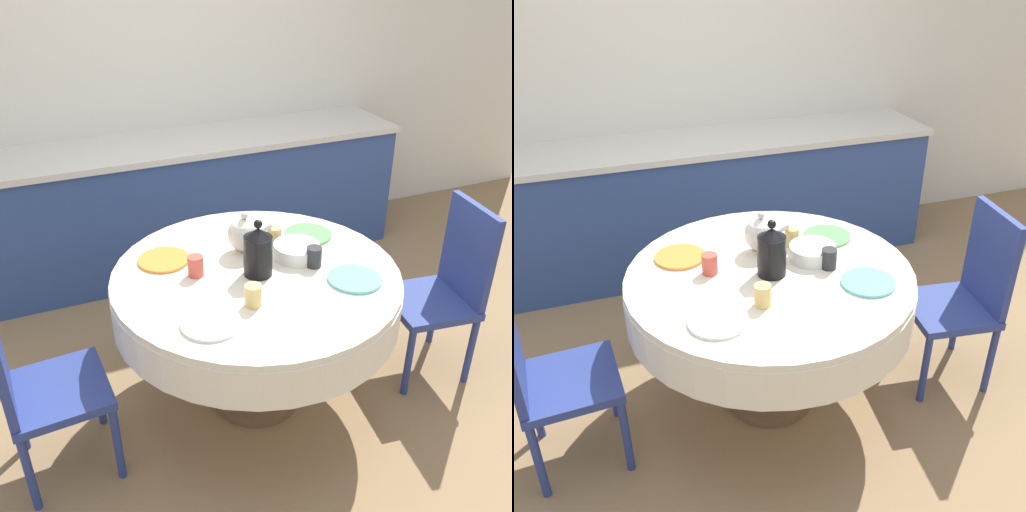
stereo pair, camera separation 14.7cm
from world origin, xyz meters
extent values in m
plane|color=#8E704C|center=(0.00, 0.00, 0.00)|extent=(12.00, 12.00, 0.00)
cube|color=silver|center=(0.00, 1.85, 1.30)|extent=(7.00, 0.05, 2.60)
cube|color=#2D4784|center=(0.00, 1.51, 0.43)|extent=(3.20, 0.60, 0.85)
cube|color=beige|center=(0.00, 1.51, 0.87)|extent=(3.24, 0.64, 0.04)
cylinder|color=brown|center=(0.00, 0.00, 0.02)|extent=(0.44, 0.44, 0.04)
cylinder|color=brown|center=(0.00, 0.00, 0.29)|extent=(0.11, 0.11, 0.49)
cylinder|color=silver|center=(0.00, 0.00, 0.62)|extent=(1.30, 1.30, 0.18)
cylinder|color=silver|center=(0.00, 0.00, 0.73)|extent=(1.29, 1.29, 0.03)
cube|color=navy|center=(0.91, -0.12, 0.42)|extent=(0.45, 0.45, 0.04)
cube|color=navy|center=(1.09, -0.15, 0.69)|extent=(0.09, 0.38, 0.50)
cylinder|color=navy|center=(0.71, -0.28, 0.20)|extent=(0.04, 0.04, 0.40)
cylinder|color=navy|center=(0.76, 0.07, 0.20)|extent=(0.04, 0.04, 0.40)
cylinder|color=navy|center=(1.06, -0.32, 0.20)|extent=(0.04, 0.04, 0.40)
cylinder|color=navy|center=(1.11, 0.03, 0.20)|extent=(0.04, 0.04, 0.40)
cube|color=navy|center=(-0.92, -0.06, 0.42)|extent=(0.42, 0.42, 0.04)
cylinder|color=navy|center=(-0.75, 0.13, 0.20)|extent=(0.04, 0.04, 0.40)
cylinder|color=navy|center=(-0.73, -0.22, 0.20)|extent=(0.04, 0.04, 0.40)
cylinder|color=navy|center=(-1.10, 0.11, 0.20)|extent=(0.04, 0.04, 0.40)
cylinder|color=navy|center=(-1.08, -0.24, 0.20)|extent=(0.04, 0.04, 0.40)
cylinder|color=white|center=(-0.32, -0.30, 0.75)|extent=(0.24, 0.24, 0.01)
cylinder|color=#DBB766|center=(-0.12, -0.24, 0.79)|extent=(0.07, 0.07, 0.09)
cylinder|color=#60BCB7|center=(0.37, -0.24, 0.75)|extent=(0.24, 0.24, 0.01)
cylinder|color=#28282D|center=(0.26, -0.06, 0.79)|extent=(0.07, 0.07, 0.09)
cylinder|color=orange|center=(-0.35, 0.25, 0.75)|extent=(0.24, 0.24, 0.01)
cylinder|color=#CC4C3D|center=(-0.26, 0.08, 0.79)|extent=(0.07, 0.07, 0.09)
cylinder|color=#5BA85B|center=(0.38, 0.22, 0.75)|extent=(0.24, 0.24, 0.01)
cylinder|color=#DBB766|center=(0.18, 0.20, 0.79)|extent=(0.07, 0.07, 0.09)
cylinder|color=black|center=(0.00, -0.02, 0.84)|extent=(0.13, 0.13, 0.19)
cone|color=black|center=(0.00, -0.02, 0.95)|extent=(0.11, 0.11, 0.04)
sphere|color=black|center=(0.00, -0.02, 0.99)|extent=(0.04, 0.04, 0.04)
cylinder|color=silver|center=(0.02, 0.19, 0.75)|extent=(0.09, 0.09, 0.01)
sphere|color=silver|center=(0.02, 0.19, 0.84)|extent=(0.16, 0.16, 0.16)
cylinder|color=silver|center=(0.12, 0.19, 0.85)|extent=(0.09, 0.03, 0.06)
sphere|color=silver|center=(0.02, 0.19, 0.94)|extent=(0.04, 0.04, 0.04)
cylinder|color=silver|center=(0.23, 0.05, 0.78)|extent=(0.22, 0.22, 0.07)
camera|label=1|loc=(-0.86, -2.02, 2.06)|focal=40.00mm
camera|label=2|loc=(-0.73, -2.07, 2.06)|focal=40.00mm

